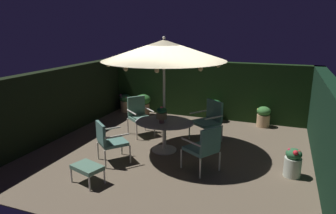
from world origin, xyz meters
TOP-DOWN VIEW (x-y plane):
  - ground_plane at (0.00, 0.00)m, footprint 6.83×6.41m
  - hedge_backdrop_rear at (0.00, 3.05)m, footprint 6.83×0.30m
  - hedge_backdrop_left at (-3.26, 0.00)m, footprint 0.30×6.41m
  - hedge_backdrop_right at (3.26, 0.00)m, footprint 0.30×6.41m
  - patio_dining_table at (-0.19, -0.07)m, footprint 1.42×1.16m
  - patio_umbrella at (-0.19, -0.07)m, footprint 2.80×2.80m
  - centerpiece_planter at (-0.21, -0.19)m, footprint 0.25×0.25m
  - patio_chair_north at (0.97, -0.80)m, footprint 0.82×0.81m
  - patio_chair_northeast at (0.63, 1.03)m, footprint 0.88×0.88m
  - patio_chair_east at (-1.27, 0.78)m, footprint 0.81×0.80m
  - patio_chair_southeast at (-1.08, -1.11)m, footprint 0.80×0.80m
  - ottoman_footrest at (-0.97, -2.06)m, footprint 0.66×0.53m
  - potted_plant_back_center at (2.67, -0.39)m, footprint 0.33×0.33m
  - potted_plant_left_near at (0.41, 2.70)m, footprint 0.43×0.43m
  - potted_plant_left_far at (-1.96, 2.49)m, footprint 0.49×0.50m
  - potted_plant_right_far at (1.89, 2.67)m, footprint 0.40×0.40m
  - potted_plant_back_left at (-2.74, 2.68)m, footprint 0.39×0.38m

SIDE VIEW (x-z plane):
  - ground_plane at x=0.00m, z-range -0.02..0.00m
  - potted_plant_back_center at x=2.67m, z-range 0.00..0.60m
  - ottoman_footrest at x=-0.97m, z-range 0.13..0.49m
  - potted_plant_right_far at x=1.89m, z-range 0.01..0.62m
  - potted_plant_back_left at x=-2.74m, z-range 0.03..0.64m
  - potted_plant_left_near at x=0.41m, z-range 0.04..0.71m
  - potted_plant_left_far at x=-1.96m, z-range 0.04..0.75m
  - patio_chair_southeast at x=-1.08m, z-range 0.07..0.99m
  - patio_chair_north at x=0.97m, z-range 0.06..1.04m
  - patio_dining_table at x=-0.19m, z-range 0.20..0.93m
  - patio_chair_east at x=-1.27m, z-range 0.07..1.10m
  - patio_chair_northeast at x=0.63m, z-range 0.07..1.11m
  - hedge_backdrop_rear at x=0.00m, z-range 0.00..1.82m
  - hedge_backdrop_left at x=-3.26m, z-range 0.00..1.82m
  - hedge_backdrop_right at x=3.26m, z-range 0.00..1.82m
  - centerpiece_planter at x=-0.21m, z-range 0.76..1.15m
  - patio_umbrella at x=-0.19m, z-range 1.04..3.73m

